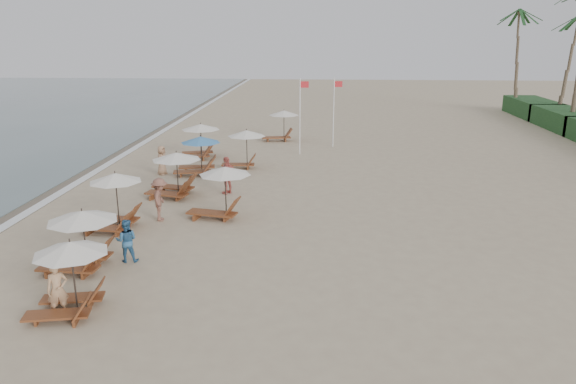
# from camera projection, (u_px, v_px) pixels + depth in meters

# --- Properties ---
(ground) EXTENTS (160.00, 160.00, 0.00)m
(ground) POSITION_uv_depth(u_px,v_px,m) (266.00, 267.00, 18.54)
(ground) COLOR tan
(ground) RESTS_ON ground
(wet_sand_band) EXTENTS (3.20, 140.00, 0.01)m
(wet_sand_band) POSITION_uv_depth(u_px,v_px,m) (52.00, 183.00, 28.90)
(wet_sand_band) COLOR #6B5E4C
(wet_sand_band) RESTS_ON ground
(foam_line) EXTENTS (0.50, 140.00, 0.02)m
(foam_line) POSITION_uv_depth(u_px,v_px,m) (75.00, 184.00, 28.81)
(foam_line) COLOR white
(foam_line) RESTS_ON ground
(lounger_station_0) EXTENTS (2.37, 2.06, 2.19)m
(lounger_station_0) POSITION_uv_depth(u_px,v_px,m) (67.00, 277.00, 15.14)
(lounger_station_0) COLOR brown
(lounger_station_0) RESTS_ON ground
(lounger_station_1) EXTENTS (2.64, 2.33, 2.06)m
(lounger_station_1) POSITION_uv_depth(u_px,v_px,m) (78.00, 239.00, 18.14)
(lounger_station_1) COLOR brown
(lounger_station_1) RESTS_ON ground
(lounger_station_2) EXTENTS (2.53, 2.08, 2.36)m
(lounger_station_2) POSITION_uv_depth(u_px,v_px,m) (111.00, 204.00, 21.81)
(lounger_station_2) COLOR brown
(lounger_station_2) RESTS_ON ground
(lounger_station_3) EXTENTS (2.79, 2.44, 2.17)m
(lounger_station_3) POSITION_uv_depth(u_px,v_px,m) (172.00, 175.00, 26.41)
(lounger_station_3) COLOR brown
(lounger_station_3) RESTS_ON ground
(lounger_station_4) EXTENTS (2.69, 2.26, 2.15)m
(lounger_station_4) POSITION_uv_depth(u_px,v_px,m) (197.00, 156.00, 30.61)
(lounger_station_4) COLOR brown
(lounger_station_4) RESTS_ON ground
(lounger_station_5) EXTENTS (2.75, 2.42, 2.20)m
(lounger_station_5) POSITION_uv_depth(u_px,v_px,m) (198.00, 141.00, 34.48)
(lounger_station_5) COLOR brown
(lounger_station_5) RESTS_ON ground
(inland_station_0) EXTENTS (2.86, 2.24, 2.22)m
(inland_station_0) POSITION_uv_depth(u_px,v_px,m) (218.00, 189.00, 23.15)
(inland_station_0) COLOR brown
(inland_station_0) RESTS_ON ground
(inland_station_1) EXTENTS (2.65, 2.24, 2.22)m
(inland_station_1) POSITION_uv_depth(u_px,v_px,m) (243.00, 145.00, 31.91)
(inland_station_1) COLOR brown
(inland_station_1) RESTS_ON ground
(inland_station_2) EXTENTS (2.85, 2.24, 2.22)m
(inland_station_2) POSITION_uv_depth(u_px,v_px,m) (280.00, 123.00, 40.15)
(inland_station_2) COLOR brown
(inland_station_2) RESTS_ON ground
(beachgoer_near) EXTENTS (0.69, 0.62, 1.58)m
(beachgoer_near) POSITION_uv_depth(u_px,v_px,m) (58.00, 290.00, 15.15)
(beachgoer_near) COLOR tan
(beachgoer_near) RESTS_ON ground
(beachgoer_mid_a) EXTENTS (0.83, 0.69, 1.54)m
(beachgoer_mid_a) POSITION_uv_depth(u_px,v_px,m) (126.00, 241.00, 18.81)
(beachgoer_mid_a) COLOR #2D5F89
(beachgoer_mid_a) RESTS_ON ground
(beachgoer_mid_b) EXTENTS (0.89, 1.30, 1.85)m
(beachgoer_mid_b) POSITION_uv_depth(u_px,v_px,m) (160.00, 199.00, 22.95)
(beachgoer_mid_b) COLOR brown
(beachgoer_mid_b) RESTS_ON ground
(beachgoer_far_a) EXTENTS (1.06, 1.14, 1.88)m
(beachgoer_far_a) POSITION_uv_depth(u_px,v_px,m) (227.00, 175.00, 26.81)
(beachgoer_far_a) COLOR #B9544A
(beachgoer_far_a) RESTS_ON ground
(beachgoer_far_b) EXTENTS (0.67, 0.89, 1.65)m
(beachgoer_far_b) POSITION_uv_depth(u_px,v_px,m) (162.00, 160.00, 30.55)
(beachgoer_far_b) COLOR #9F7556
(beachgoer_far_b) RESTS_ON ground
(flag_pole_near) EXTENTS (0.59, 0.08, 4.94)m
(flag_pole_near) POSITION_uv_depth(u_px,v_px,m) (300.00, 113.00, 35.21)
(flag_pole_near) COLOR silver
(flag_pole_near) RESTS_ON ground
(flag_pole_far) EXTENTS (0.59, 0.08, 4.76)m
(flag_pole_far) POSITION_uv_depth(u_px,v_px,m) (334.00, 109.00, 37.57)
(flag_pole_far) COLOR silver
(flag_pole_far) RESTS_ON ground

